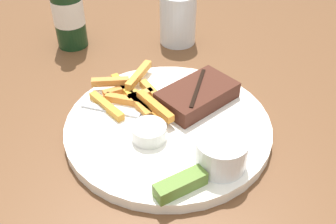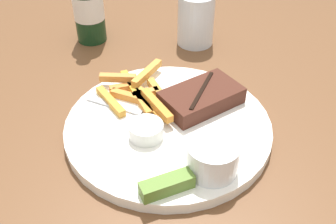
{
  "view_description": "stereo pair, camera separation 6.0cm",
  "coord_description": "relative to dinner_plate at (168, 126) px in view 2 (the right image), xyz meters",
  "views": [
    {
      "loc": [
        -0.14,
        -0.44,
        1.16
      ],
      "look_at": [
        0.0,
        0.0,
        0.78
      ],
      "focal_mm": 42.0,
      "sensor_mm": 36.0,
      "label": 1
    },
    {
      "loc": [
        -0.08,
        -0.46,
        1.16
      ],
      "look_at": [
        0.0,
        0.0,
        0.78
      ],
      "focal_mm": 42.0,
      "sensor_mm": 36.0,
      "label": 2
    }
  ],
  "objects": [
    {
      "name": "dining_table",
      "position": [
        0.0,
        0.0,
        -0.06
      ],
      "size": [
        1.54,
        1.67,
        0.75
      ],
      "color": "brown",
      "rests_on": "ground_plane"
    },
    {
      "name": "fork_utensil",
      "position": [
        -0.07,
        0.05,
        0.01
      ],
      "size": [
        0.12,
        0.08,
        0.0
      ],
      "rotation": [
        0.0,
        0.0,
        5.69
      ],
      "color": "#B7B7BC",
      "rests_on": "dinner_plate"
    },
    {
      "name": "fries_pile",
      "position": [
        -0.04,
        0.07,
        0.02
      ],
      "size": [
        0.12,
        0.17,
        0.02
      ],
      "color": "orange",
      "rests_on": "dinner_plate"
    },
    {
      "name": "drinking_glass",
      "position": [
        0.1,
        0.27,
        0.04
      ],
      "size": [
        0.08,
        0.08,
        0.11
      ],
      "color": "silver",
      "rests_on": "dining_table"
    },
    {
      "name": "pickle_spear",
      "position": [
        -0.02,
        -0.13,
        0.02
      ],
      "size": [
        0.07,
        0.04,
        0.02
      ],
      "color": "#567A2D",
      "rests_on": "dinner_plate"
    },
    {
      "name": "dinner_plate",
      "position": [
        0.0,
        0.0,
        0.0
      ],
      "size": [
        0.32,
        0.32,
        0.02
      ],
      "color": "white",
      "rests_on": "dining_table"
    },
    {
      "name": "coleslaw_cup",
      "position": [
        0.04,
        -0.11,
        0.03
      ],
      "size": [
        0.07,
        0.07,
        0.05
      ],
      "color": "white",
      "rests_on": "dinner_plate"
    },
    {
      "name": "knife_utensil",
      "position": [
        0.02,
        0.04,
        0.01
      ],
      "size": [
        0.13,
        0.12,
        0.01
      ],
      "rotation": [
        0.0,
        0.0,
        0.74
      ],
      "color": "#B7B7BC",
      "rests_on": "dinner_plate"
    },
    {
      "name": "steak_portion",
      "position": [
        0.06,
        0.04,
        0.02
      ],
      "size": [
        0.15,
        0.12,
        0.03
      ],
      "color": "#472319",
      "rests_on": "dinner_plate"
    },
    {
      "name": "dipping_sauce_cup",
      "position": [
        -0.04,
        -0.03,
        0.02
      ],
      "size": [
        0.05,
        0.05,
        0.02
      ],
      "color": "silver",
      "rests_on": "dinner_plate"
    },
    {
      "name": "beer_bottle",
      "position": [
        -0.11,
        0.32,
        0.07
      ],
      "size": [
        0.06,
        0.06,
        0.22
      ],
      "color": "#143319",
      "rests_on": "dining_table"
    }
  ]
}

